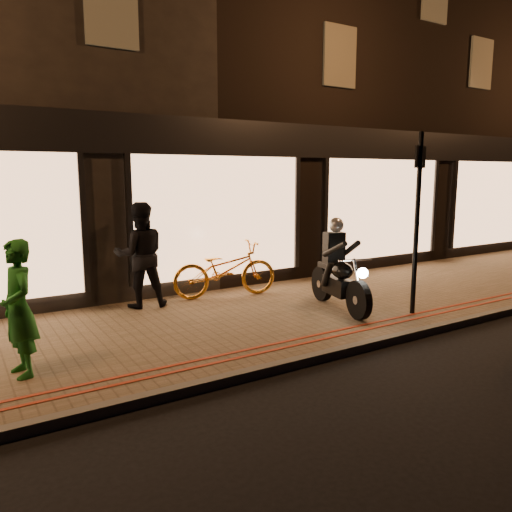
{
  "coord_description": "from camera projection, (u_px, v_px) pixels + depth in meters",
  "views": [
    {
      "loc": [
        -4.62,
        -4.84,
        2.44
      ],
      "look_at": [
        -0.3,
        2.12,
        1.1
      ],
      "focal_mm": 35.0,
      "sensor_mm": 36.0,
      "label": 1
    }
  ],
  "objects": [
    {
      "name": "sign_post",
      "position": [
        417.0,
        214.0,
        8.19
      ],
      "size": [
        0.34,
        0.13,
        3.0
      ],
      "rotation": [
        0.0,
        0.0,
        0.28
      ],
      "color": "black",
      "rests_on": "sidewalk"
    },
    {
      "name": "kerb_stone",
      "position": [
        353.0,
        349.0,
        6.89
      ],
      "size": [
        50.0,
        0.14,
        0.12
      ],
      "primitive_type": "cube",
      "color": "#59544C",
      "rests_on": "ground"
    },
    {
      "name": "ground",
      "position": [
        356.0,
        354.0,
        6.85
      ],
      "size": [
        90.0,
        90.0,
        0.0
      ],
      "primitive_type": "plane",
      "color": "black",
      "rests_on": "ground"
    },
    {
      "name": "bicycle_gold",
      "position": [
        225.0,
        270.0,
        9.5
      ],
      "size": [
        2.11,
        1.08,
        1.06
      ],
      "primitive_type": "imported",
      "rotation": [
        0.0,
        0.0,
        1.38
      ],
      "color": "orange",
      "rests_on": "sidewalk"
    },
    {
      "name": "motorcycle",
      "position": [
        338.0,
        274.0,
        8.64
      ],
      "size": [
        0.72,
        1.92,
        1.59
      ],
      "rotation": [
        0.0,
        0.0,
        -0.21
      ],
      "color": "black",
      "rests_on": "sidewalk"
    },
    {
      "name": "person_green",
      "position": [
        19.0,
        309.0,
        5.72
      ],
      "size": [
        0.48,
        0.64,
        1.6
      ],
      "primitive_type": "imported",
      "rotation": [
        0.0,
        0.0,
        -1.39
      ],
      "color": "#1C691F",
      "rests_on": "sidewalk"
    },
    {
      "name": "sidewalk",
      "position": [
        275.0,
        315.0,
        8.52
      ],
      "size": [
        50.0,
        4.0,
        0.12
      ],
      "primitive_type": "cube",
      "color": "brown",
      "rests_on": "ground"
    },
    {
      "name": "building_row",
      "position": [
        134.0,
        108.0,
        13.7
      ],
      "size": [
        48.0,
        10.11,
        8.5
      ],
      "color": "black",
      "rests_on": "ground"
    },
    {
      "name": "red_kerb_lines",
      "position": [
        330.0,
        335.0,
        7.3
      ],
      "size": [
        50.0,
        0.26,
        0.01
      ],
      "color": "#98270D",
      "rests_on": "sidewalk"
    },
    {
      "name": "person_dark",
      "position": [
        140.0,
        255.0,
        8.72
      ],
      "size": [
        1.02,
        0.86,
        1.85
      ],
      "primitive_type": "imported",
      "rotation": [
        0.0,
        0.0,
        2.95
      ],
      "color": "black",
      "rests_on": "sidewalk"
    }
  ]
}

